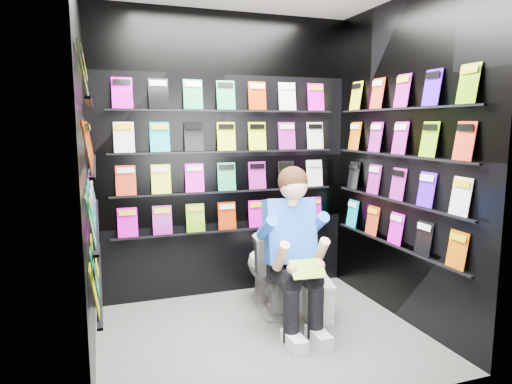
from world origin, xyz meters
name	(u,v)px	position (x,y,z in m)	size (l,w,h in m)	color
floor	(262,336)	(0.00, 0.00, 0.00)	(2.40, 2.40, 0.00)	#5F5F5D
wall_back	(226,157)	(0.00, 1.00, 1.30)	(2.40, 0.04, 2.60)	black
wall_front	(329,183)	(0.00, -1.00, 1.30)	(2.40, 0.04, 2.60)	black
wall_left	(85,172)	(-1.20, 0.00, 1.30)	(0.04, 2.00, 2.60)	black
wall_right	(402,162)	(1.20, 0.00, 1.30)	(0.04, 2.00, 2.60)	black
comics_back	(226,157)	(0.00, 0.97, 1.31)	(2.10, 0.06, 1.37)	#CE6106
comics_left	(90,171)	(-1.17, 0.00, 1.31)	(0.06, 1.70, 1.37)	#CE6106
comics_right	(399,161)	(1.17, 0.00, 1.31)	(0.06, 1.70, 1.37)	#CE6106
toilet	(271,268)	(0.25, 0.49, 0.37)	(0.42, 0.75, 0.73)	white
longbox	(316,300)	(0.56, 0.20, 0.14)	(0.21, 0.38, 0.29)	silver
longbox_lid	(317,282)	(0.56, 0.20, 0.30)	(0.23, 0.40, 0.03)	silver
reader	(288,233)	(0.25, 0.11, 0.77)	(0.51, 0.75, 1.38)	blue
held_comic	(307,269)	(0.25, -0.24, 0.58)	(0.25, 0.01, 0.17)	green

